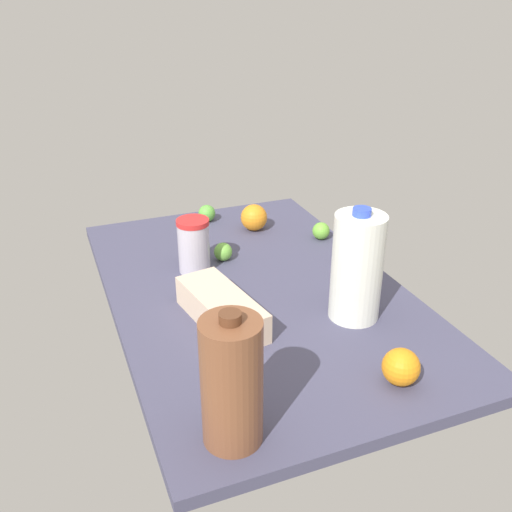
% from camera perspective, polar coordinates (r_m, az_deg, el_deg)
% --- Properties ---
extents(countertop, '(1.20, 0.76, 0.03)m').
position_cam_1_polar(countertop, '(1.55, 0.00, -3.80)').
color(countertop, '#43425C').
rests_on(countertop, ground).
extents(milk_jug, '(0.12, 0.12, 0.29)m').
position_cam_1_polar(milk_jug, '(1.39, 10.07, -1.11)').
color(milk_jug, white).
rests_on(milk_jug, countertop).
extents(chocolate_milk_jug, '(0.11, 0.11, 0.27)m').
position_cam_1_polar(chocolate_milk_jug, '(1.02, -2.44, -12.52)').
color(chocolate_milk_jug, brown).
rests_on(chocolate_milk_jug, countertop).
extents(tumbler_cup, '(0.09, 0.09, 0.16)m').
position_cam_1_polar(tumbler_cup, '(1.62, -6.24, 1.06)').
color(tumbler_cup, silver).
rests_on(tumbler_cup, countertop).
extents(egg_carton, '(0.30, 0.16, 0.08)m').
position_cam_1_polar(egg_carton, '(1.39, -3.49, -5.28)').
color(egg_carton, beige).
rests_on(egg_carton, countertop).
extents(lime_by_jug, '(0.05, 0.05, 0.05)m').
position_cam_1_polar(lime_by_jug, '(1.69, -3.31, 0.43)').
color(lime_by_jug, '#6BB140').
rests_on(lime_by_jug, countertop).
extents(orange_beside_bowl, '(0.09, 0.09, 0.09)m').
position_cam_1_polar(orange_beside_bowl, '(1.89, -0.21, 3.88)').
color(orange_beside_bowl, orange).
rests_on(orange_beside_bowl, countertop).
extents(lime_loose, '(0.06, 0.06, 0.06)m').
position_cam_1_polar(lime_loose, '(1.97, -4.94, 4.28)').
color(lime_loose, '#5CA93E').
rests_on(lime_loose, countertop).
extents(lime_far_back, '(0.06, 0.06, 0.06)m').
position_cam_1_polar(lime_far_back, '(1.84, 6.52, 2.51)').
color(lime_far_back, '#6BB339').
rests_on(lime_far_back, countertop).
extents(orange_near_front, '(0.08, 0.08, 0.08)m').
position_cam_1_polar(orange_near_front, '(1.23, 14.30, -10.70)').
color(orange_near_front, orange).
rests_on(orange_near_front, countertop).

